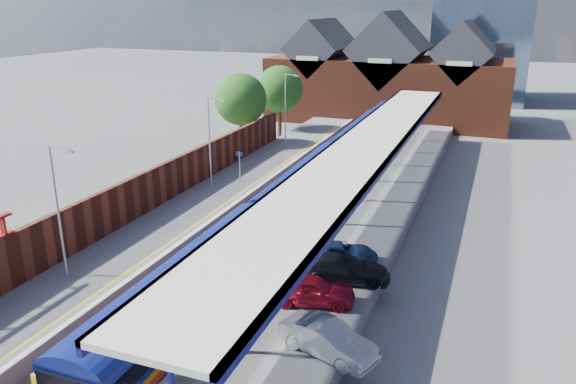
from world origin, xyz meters
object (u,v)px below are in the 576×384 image
object	(u,v)px
platform_sign	(240,162)
parked_car_red	(311,290)
lamp_post_c	(211,137)
lamp_post_d	(287,104)
parked_car_dark	(345,268)
train	(339,158)
parked_car_blue	(339,253)
parked_car_silver	(328,339)
lamp_post_b	(59,204)

from	to	relation	value
platform_sign	parked_car_red	xyz separation A→B (m)	(11.42, -16.17, -0.98)
lamp_post_c	parked_car_red	size ratio (longest dim) A/B	1.69
lamp_post_d	platform_sign	bearing A→B (deg)	-84.44
parked_car_red	parked_car_dark	xyz separation A→B (m)	(0.89, 2.82, -0.04)
train	parked_car_red	distance (m)	22.63
lamp_post_d	parked_car_blue	xyz separation A→B (m)	(12.85, -25.51, -3.40)
platform_sign	parked_car_dark	distance (m)	18.18
train	parked_car_dark	world-z (taller)	train
parked_car_red	parked_car_blue	distance (m)	4.66
parked_car_silver	parked_car_dark	size ratio (longest dim) A/B	0.91
parked_car_silver	parked_car_blue	bearing A→B (deg)	31.98
parked_car_silver	parked_car_blue	distance (m)	8.52
lamp_post_c	train	bearing A→B (deg)	45.21
lamp_post_b	platform_sign	distance (m)	18.20
platform_sign	lamp_post_d	bearing A→B (deg)	95.56
lamp_post_c	parked_car_dark	bearing A→B (deg)	-39.69
lamp_post_b	parked_car_silver	distance (m)	15.19
lamp_post_c	parked_car_silver	size ratio (longest dim) A/B	1.68
lamp_post_d	parked_car_dark	bearing A→B (deg)	-63.44
lamp_post_c	platform_sign	size ratio (longest dim) A/B	2.80
lamp_post_c	parked_car_red	world-z (taller)	lamp_post_c
lamp_post_d	platform_sign	distance (m)	14.25
train	parked_car_blue	distance (m)	18.13
parked_car_red	parked_car_blue	size ratio (longest dim) A/B	0.98
lamp_post_b	parked_car_silver	xyz separation A→B (m)	(14.72, -1.82, -3.30)
train	lamp_post_b	distance (m)	25.33
lamp_post_c	parked_car_red	bearing A→B (deg)	-47.94
parked_car_silver	parked_car_dark	bearing A→B (deg)	28.49
platform_sign	lamp_post_b	bearing A→B (deg)	-94.33
platform_sign	train	bearing A→B (deg)	42.33
train	parked_car_blue	bearing A→B (deg)	-74.00
parked_car_silver	parked_car_dark	world-z (taller)	parked_car_silver
platform_sign	parked_car_dark	size ratio (longest dim) A/B	0.54
train	lamp_post_d	bearing A→B (deg)	134.17
parked_car_red	parked_car_silver	distance (m)	4.13
lamp_post_d	parked_car_red	bearing A→B (deg)	-67.03
parked_car_red	parked_car_dark	distance (m)	2.96
parked_car_red	parked_car_blue	world-z (taller)	parked_car_red
lamp_post_d	platform_sign	size ratio (longest dim) A/B	2.80
train	platform_sign	bearing A→B (deg)	-137.67
parked_car_red	lamp_post_c	bearing A→B (deg)	28.47
lamp_post_d	parked_car_blue	bearing A→B (deg)	-63.26
platform_sign	parked_car_red	distance (m)	19.82
platform_sign	parked_car_silver	size ratio (longest dim) A/B	0.60
parked_car_dark	parked_car_red	bearing A→B (deg)	150.68
parked_car_red	lamp_post_b	bearing A→B (deg)	84.56
parked_car_blue	parked_car_red	bearing A→B (deg)	161.12
lamp_post_d	parked_car_dark	distance (m)	30.75
train	lamp_post_d	world-z (taller)	lamp_post_d
parked_car_dark	lamp_post_b	bearing A→B (deg)	96.91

